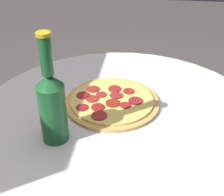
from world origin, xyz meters
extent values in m
cylinder|color=silver|center=(0.00, 0.00, 0.74)|extent=(0.86, 0.86, 0.02)
cylinder|color=tan|center=(0.06, 0.04, 0.76)|extent=(0.28, 0.28, 0.01)
cylinder|color=#EACC60|center=(0.06, 0.04, 0.77)|extent=(0.25, 0.25, 0.01)
cylinder|color=maroon|center=(-0.03, 0.06, 0.77)|extent=(0.04, 0.04, 0.00)
cylinder|color=maroon|center=(0.03, -0.01, 0.77)|extent=(0.03, 0.03, 0.00)
cylinder|color=maroon|center=(0.05, 0.09, 0.77)|extent=(0.04, 0.04, 0.00)
cylinder|color=maroon|center=(0.03, 0.03, 0.77)|extent=(0.04, 0.04, 0.00)
cylinder|color=maroon|center=(0.08, 0.03, 0.77)|extent=(0.04, 0.04, 0.00)
cylinder|color=maroon|center=(0.11, -0.01, 0.77)|extent=(0.03, 0.03, 0.00)
cylinder|color=maroon|center=(0.05, -0.03, 0.77)|extent=(0.04, 0.04, 0.00)
cylinder|color=maroon|center=(0.11, 0.03, 0.77)|extent=(0.04, 0.04, 0.00)
cylinder|color=maroon|center=(0.10, 0.10, 0.77)|extent=(0.04, 0.04, 0.00)
cylinder|color=maroon|center=(0.01, 0.07, 0.77)|extent=(0.04, 0.04, 0.00)
cylinder|color=maroon|center=(0.07, 0.07, 0.77)|extent=(0.03, 0.03, 0.00)
cylinder|color=maroon|center=(0.06, 0.12, 0.77)|extent=(0.04, 0.04, 0.00)
cylinder|color=maroon|center=(0.00, 0.11, 0.77)|extent=(0.03, 0.03, 0.00)
cylinder|color=#195628|center=(-0.12, 0.16, 0.83)|extent=(0.07, 0.07, 0.15)
cone|color=#195628|center=(-0.12, 0.16, 0.92)|extent=(0.07, 0.07, 0.03)
cylinder|color=#195628|center=(-0.12, 0.16, 0.98)|extent=(0.03, 0.03, 0.09)
cylinder|color=gold|center=(-0.12, 0.16, 1.03)|extent=(0.03, 0.03, 0.01)
camera|label=1|loc=(-0.71, -0.07, 1.27)|focal=50.00mm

